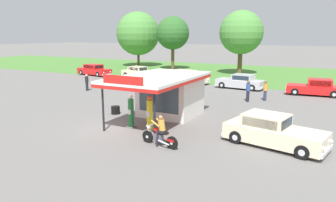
# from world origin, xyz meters

# --- Properties ---
(ground_plane) EXTENTS (300.00, 300.00, 0.00)m
(ground_plane) POSITION_xyz_m (0.00, 0.00, 0.00)
(ground_plane) COLOR slate
(grass_verge_strip) EXTENTS (120.00, 24.00, 0.01)m
(grass_verge_strip) POSITION_xyz_m (0.00, 30.00, 0.00)
(grass_verge_strip) COLOR #477A33
(grass_verge_strip) RESTS_ON ground
(service_station_kiosk) EXTENTS (4.26, 7.51, 3.33)m
(service_station_kiosk) POSITION_xyz_m (1.66, 3.85, 1.70)
(service_station_kiosk) COLOR silver
(service_station_kiosk) RESTS_ON ground
(gas_pump_nearside) EXTENTS (0.44, 0.44, 2.01)m
(gas_pump_nearside) POSITION_xyz_m (1.02, 0.43, 0.92)
(gas_pump_nearside) COLOR slate
(gas_pump_nearside) RESTS_ON ground
(gas_pump_offside) EXTENTS (0.44, 0.44, 2.07)m
(gas_pump_offside) POSITION_xyz_m (2.30, 0.43, 0.95)
(gas_pump_offside) COLOR slate
(gas_pump_offside) RESTS_ON ground
(motorcycle_with_rider) EXTENTS (2.18, 0.74, 1.58)m
(motorcycle_with_rider) POSITION_xyz_m (4.04, -1.49, 0.65)
(motorcycle_with_rider) COLOR black
(motorcycle_with_rider) RESTS_ON ground
(featured_classic_sedan) EXTENTS (5.23, 2.88, 1.55)m
(featured_classic_sedan) POSITION_xyz_m (8.94, 1.18, 0.71)
(featured_classic_sedan) COLOR beige
(featured_classic_sedan) RESTS_ON ground
(parked_car_back_row_centre) EXTENTS (5.56, 2.72, 1.46)m
(parked_car_back_row_centre) POSITION_xyz_m (-17.24, 18.44, 0.68)
(parked_car_back_row_centre) COLOR red
(parked_car_back_row_centre) RESTS_ON ground
(parked_car_back_row_left) EXTENTS (5.63, 2.98, 1.48)m
(parked_car_back_row_left) POSITION_xyz_m (-3.34, 17.74, 0.69)
(parked_car_back_row_left) COLOR beige
(parked_car_back_row_left) RESTS_ON ground
(parked_car_second_row_spare) EXTENTS (4.97, 2.27, 1.50)m
(parked_car_second_row_spare) POSITION_xyz_m (10.07, 16.65, 0.68)
(parked_car_second_row_spare) COLOR red
(parked_car_second_row_spare) RESTS_ON ground
(parked_car_back_row_centre_right) EXTENTS (5.20, 2.78, 1.41)m
(parked_car_back_row_centre_right) POSITION_xyz_m (-10.49, 19.17, 0.65)
(parked_car_back_row_centre_right) COLOR beige
(parked_car_back_row_centre_right) RESTS_ON ground
(parked_car_back_row_far_right) EXTENTS (4.98, 2.34, 1.48)m
(parked_car_back_row_far_right) POSITION_xyz_m (3.12, 17.04, 0.68)
(parked_car_back_row_far_right) COLOR #B7B7BC
(parked_car_back_row_far_right) RESTS_ON ground
(bystander_chatting_near_pumps) EXTENTS (0.34, 0.34, 1.62)m
(bystander_chatting_near_pumps) POSITION_xyz_m (-9.91, 8.84, 0.85)
(bystander_chatting_near_pumps) COLOR black
(bystander_chatting_near_pumps) RESTS_ON ground
(bystander_strolling_foreground) EXTENTS (0.34, 0.34, 1.76)m
(bystander_strolling_foreground) POSITION_xyz_m (5.34, 11.01, 0.93)
(bystander_strolling_foreground) COLOR black
(bystander_strolling_foreground) RESTS_ON ground
(bystander_leaning_by_kiosk) EXTENTS (0.34, 0.34, 1.58)m
(bystander_leaning_by_kiosk) POSITION_xyz_m (0.30, 11.51, 0.83)
(bystander_leaning_by_kiosk) COLOR brown
(bystander_leaning_by_kiosk) RESTS_ON ground
(bystander_standing_back_lot) EXTENTS (0.34, 0.34, 1.68)m
(bystander_standing_back_lot) POSITION_xyz_m (6.52, 12.01, 0.89)
(bystander_standing_back_lot) COLOR #2D3351
(bystander_standing_back_lot) RESTS_ON ground
(bystander_admiring_sedan) EXTENTS (0.34, 0.34, 1.72)m
(bystander_admiring_sedan) POSITION_xyz_m (-5.27, 13.18, 0.91)
(bystander_admiring_sedan) COLOR black
(bystander_admiring_sedan) RESTS_ON ground
(tree_oak_distant_spare) EXTENTS (5.85, 5.85, 8.61)m
(tree_oak_distant_spare) POSITION_xyz_m (-0.07, 28.25, 5.59)
(tree_oak_distant_spare) COLOR brown
(tree_oak_distant_spare) RESTS_ON ground
(tree_oak_centre) EXTENTS (7.29, 7.29, 9.19)m
(tree_oak_centre) POSITION_xyz_m (-18.48, 31.36, 5.54)
(tree_oak_centre) COLOR brown
(tree_oak_centre) RESTS_ON ground
(tree_oak_far_right) EXTENTS (5.05, 5.05, 8.14)m
(tree_oak_far_right) POSITION_xyz_m (-11.00, 29.57, 5.53)
(tree_oak_far_right) COLOR brown
(tree_oak_far_right) RESTS_ON ground
(spare_tire_stack) EXTENTS (0.60, 0.60, 0.54)m
(spare_tire_stack) POSITION_xyz_m (-1.83, 2.69, 0.27)
(spare_tire_stack) COLOR black
(spare_tire_stack) RESTS_ON ground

